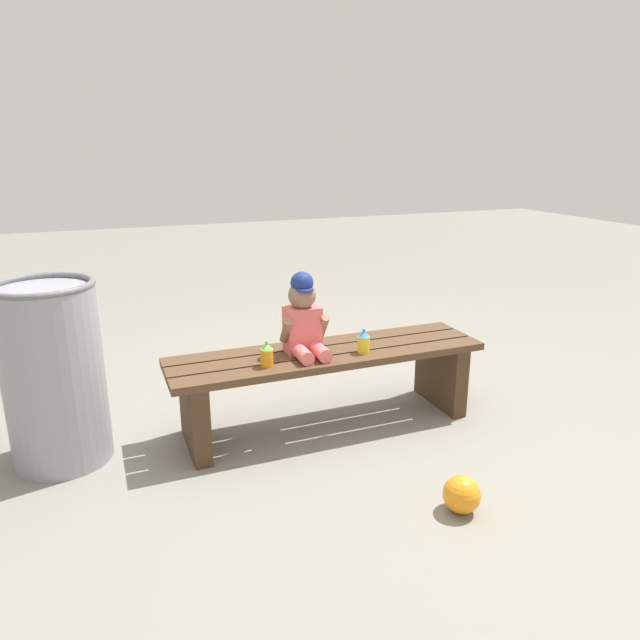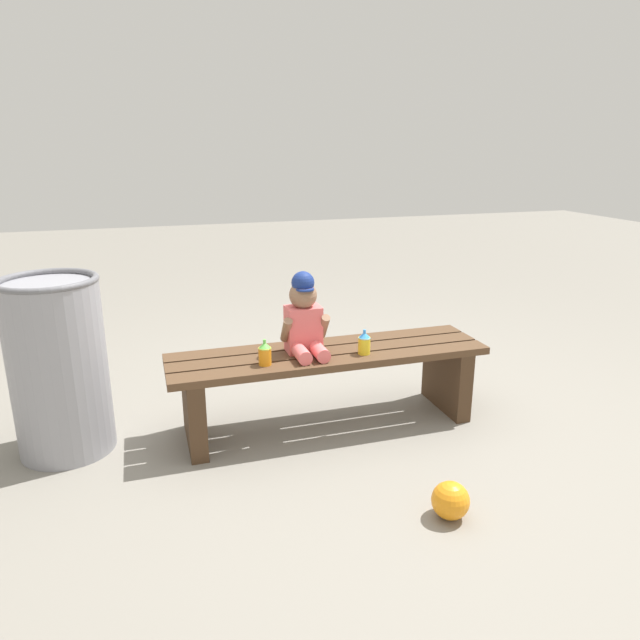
{
  "view_description": "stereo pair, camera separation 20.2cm",
  "coord_description": "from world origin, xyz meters",
  "px_view_note": "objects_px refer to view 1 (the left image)",
  "views": [
    {
      "loc": [
        -1.05,
        -2.53,
        1.4
      ],
      "look_at": [
        -0.06,
        -0.05,
        0.59
      ],
      "focal_mm": 32.65,
      "sensor_mm": 36.0,
      "label": 1
    },
    {
      "loc": [
        -0.86,
        -2.59,
        1.4
      ],
      "look_at": [
        -0.06,
        -0.05,
        0.59
      ],
      "focal_mm": 32.65,
      "sensor_mm": 36.0,
      "label": 2
    }
  ],
  "objects_px": {
    "toy_ball": "(462,494)",
    "sippy_cup_right": "(364,341)",
    "child_figure": "(304,318)",
    "park_bench": "(327,374)",
    "trash_bin": "(54,373)",
    "sippy_cup_left": "(267,354)"
  },
  "relations": [
    {
      "from": "sippy_cup_left",
      "to": "toy_ball",
      "type": "relative_size",
      "value": 0.83
    },
    {
      "from": "child_figure",
      "to": "toy_ball",
      "type": "distance_m",
      "value": 1.09
    },
    {
      "from": "sippy_cup_right",
      "to": "trash_bin",
      "type": "height_order",
      "value": "trash_bin"
    },
    {
      "from": "toy_ball",
      "to": "sippy_cup_right",
      "type": "bearing_deg",
      "value": 93.95
    },
    {
      "from": "toy_ball",
      "to": "trash_bin",
      "type": "relative_size",
      "value": 0.18
    },
    {
      "from": "sippy_cup_right",
      "to": "toy_ball",
      "type": "height_order",
      "value": "sippy_cup_right"
    },
    {
      "from": "park_bench",
      "to": "trash_bin",
      "type": "height_order",
      "value": "trash_bin"
    },
    {
      "from": "park_bench",
      "to": "sippy_cup_right",
      "type": "distance_m",
      "value": 0.26
    },
    {
      "from": "child_figure",
      "to": "trash_bin",
      "type": "distance_m",
      "value": 1.16
    },
    {
      "from": "child_figure",
      "to": "toy_ball",
      "type": "height_order",
      "value": "child_figure"
    },
    {
      "from": "sippy_cup_right",
      "to": "park_bench",
      "type": "bearing_deg",
      "value": 148.06
    },
    {
      "from": "sippy_cup_left",
      "to": "toy_ball",
      "type": "height_order",
      "value": "sippy_cup_left"
    },
    {
      "from": "park_bench",
      "to": "toy_ball",
      "type": "xyz_separation_m",
      "value": [
        0.21,
        -0.89,
        -0.21
      ]
    },
    {
      "from": "trash_bin",
      "to": "park_bench",
      "type": "bearing_deg",
      "value": -6.01
    },
    {
      "from": "toy_ball",
      "to": "child_figure",
      "type": "bearing_deg",
      "value": 109.97
    },
    {
      "from": "park_bench",
      "to": "toy_ball",
      "type": "height_order",
      "value": "park_bench"
    },
    {
      "from": "trash_bin",
      "to": "sippy_cup_right",
      "type": "bearing_deg",
      "value": -9.16
    },
    {
      "from": "sippy_cup_right",
      "to": "child_figure",
      "type": "bearing_deg",
      "value": 158.12
    },
    {
      "from": "child_figure",
      "to": "park_bench",
      "type": "bearing_deg",
      "value": -6.93
    },
    {
      "from": "child_figure",
      "to": "sippy_cup_left",
      "type": "height_order",
      "value": "child_figure"
    },
    {
      "from": "park_bench",
      "to": "child_figure",
      "type": "distance_m",
      "value": 0.33
    },
    {
      "from": "sippy_cup_left",
      "to": "trash_bin",
      "type": "xyz_separation_m",
      "value": [
        -0.92,
        0.23,
        -0.04
      ]
    }
  ]
}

